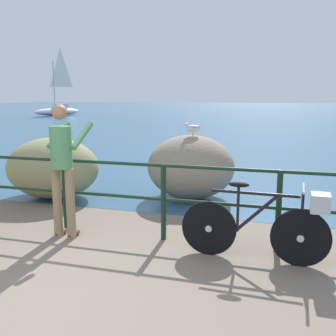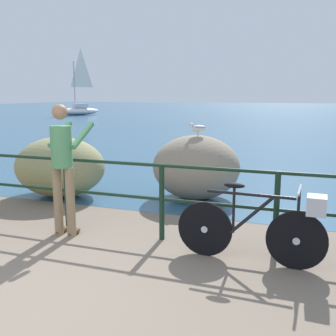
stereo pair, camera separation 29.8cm
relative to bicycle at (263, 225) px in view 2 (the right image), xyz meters
The scene contains 9 objects.
ground_plane 18.39m from the bicycle, 96.46° to the left, with size 120.00×120.00×0.10m, color #756656.
sea_surface 46.48m from the bicycle, 92.55° to the left, with size 120.00×90.00×0.01m, color #2D5675.
promenade_railing 2.10m from the bicycle, behind, with size 7.36×0.07×1.02m.
bicycle is the anchor object (origin of this frame).
person_at_railing 2.69m from the bicycle, behind, with size 0.45×0.64×1.78m.
breakwater_boulder_main 2.96m from the bicycle, 120.18° to the left, with size 1.61×1.47×1.18m.
breakwater_boulder_left 4.38m from the bicycle, 154.66° to the left, with size 1.74×1.46×1.12m.
seagull 3.00m from the bicycle, 120.09° to the left, with size 0.33×0.22×0.23m.
sailboat 34.59m from the bicycle, 125.58° to the left, with size 3.51×4.39×6.16m.
Camera 2 is at (2.48, -2.60, 1.90)m, focal length 42.15 mm.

